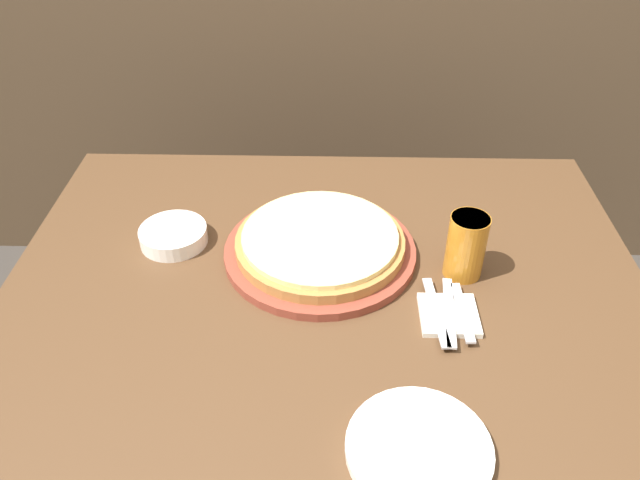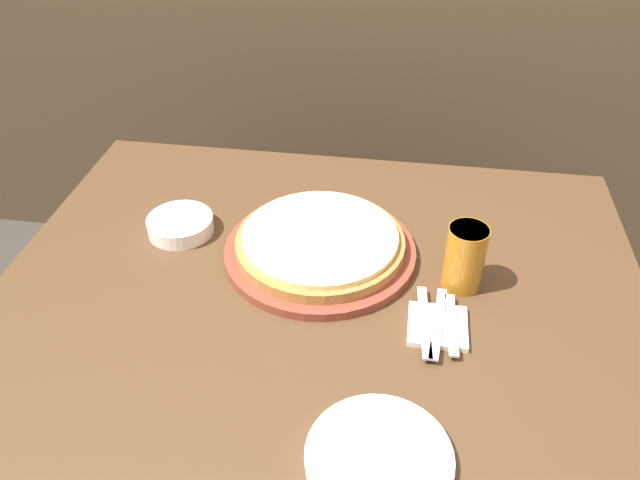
% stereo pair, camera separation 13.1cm
% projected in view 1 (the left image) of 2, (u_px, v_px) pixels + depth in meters
% --- Properties ---
extents(dining_table, '(1.31, 1.05, 0.76)m').
position_uv_depth(dining_table, '(325.00, 405.00, 1.49)').
color(dining_table, '#4C331E').
rests_on(dining_table, ground_plane).
extents(pizza_on_board, '(0.41, 0.41, 0.06)m').
position_uv_depth(pizza_on_board, '(320.00, 245.00, 1.32)').
color(pizza_on_board, brown).
rests_on(pizza_on_board, dining_table).
extents(beer_glass, '(0.08, 0.08, 0.14)m').
position_uv_depth(beer_glass, '(466.00, 244.00, 1.25)').
color(beer_glass, '#B7701E').
rests_on(beer_glass, dining_table).
extents(dinner_plate, '(0.23, 0.23, 0.02)m').
position_uv_depth(dinner_plate, '(419.00, 449.00, 0.95)').
color(dinner_plate, white).
rests_on(dinner_plate, dining_table).
extents(side_bowl, '(0.15, 0.15, 0.04)m').
position_uv_depth(side_bowl, '(173.00, 235.00, 1.36)').
color(side_bowl, white).
rests_on(side_bowl, dining_table).
extents(napkin_stack, '(0.11, 0.11, 0.01)m').
position_uv_depth(napkin_stack, '(449.00, 315.00, 1.18)').
color(napkin_stack, silver).
rests_on(napkin_stack, dining_table).
extents(fork, '(0.03, 0.19, 0.00)m').
position_uv_depth(fork, '(436.00, 312.00, 1.18)').
color(fork, silver).
rests_on(fork, napkin_stack).
extents(dinner_knife, '(0.03, 0.19, 0.00)m').
position_uv_depth(dinner_knife, '(449.00, 312.00, 1.18)').
color(dinner_knife, silver).
rests_on(dinner_knife, napkin_stack).
extents(spoon, '(0.02, 0.16, 0.00)m').
position_uv_depth(spoon, '(463.00, 312.00, 1.18)').
color(spoon, silver).
rests_on(spoon, napkin_stack).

